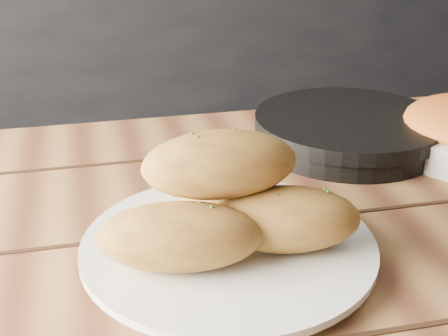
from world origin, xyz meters
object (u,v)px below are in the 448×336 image
at_px(table, 395,336).
at_px(bread_rolls, 224,202).
at_px(plate, 228,248).
at_px(skillet, 349,130).

bearing_deg(table, bread_rolls, 167.42).
relative_size(table, plate, 4.66).
relative_size(plate, skillet, 0.75).
xyz_separation_m(plate, skillet, (0.24, 0.25, 0.01)).
bearing_deg(bread_rolls, plate, 30.96).
bearing_deg(bread_rolls, skillet, 45.98).
height_order(bread_rolls, skillet, bread_rolls).
distance_m(table, skillet, 0.32).
xyz_separation_m(table, skillet, (0.06, 0.29, 0.12)).
xyz_separation_m(bread_rolls, skillet, (0.24, 0.25, -0.04)).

